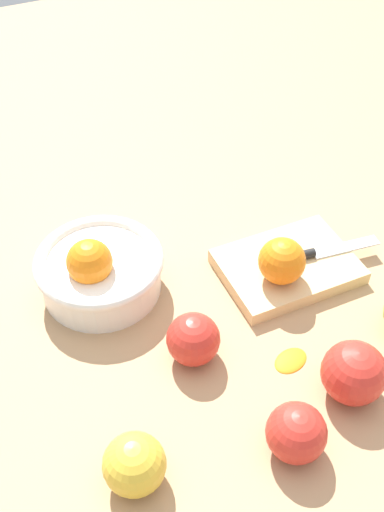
{
  "coord_description": "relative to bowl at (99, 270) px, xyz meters",
  "views": [
    {
      "loc": [
        -0.28,
        -0.5,
        0.71
      ],
      "look_at": [
        -0.0,
        0.1,
        0.04
      ],
      "focal_mm": 43.84,
      "sensor_mm": 36.0,
      "label": 1
    }
  ],
  "objects": [
    {
      "name": "apple_front_left",
      "position": [
        -0.06,
        -0.3,
        -0.0
      ],
      "size": [
        0.07,
        0.07,
        0.07
      ],
      "primitive_type": "sphere",
      "color": "gold",
      "rests_on": "ground_plane"
    },
    {
      "name": "ground_plane",
      "position": [
        0.14,
        -0.13,
        -0.04
      ],
      "size": [
        2.4,
        2.4,
        0.0
      ],
      "primitive_type": "plane",
      "color": "tan"
    },
    {
      "name": "apple_front_center",
      "position": [
        0.13,
        -0.35,
        -0.0
      ],
      "size": [
        0.07,
        0.07,
        0.07
      ],
      "primitive_type": "sphere",
      "color": "red",
      "rests_on": "ground_plane"
    },
    {
      "name": "apple_front_left_2",
      "position": [
        0.08,
        -0.17,
        -0.0
      ],
      "size": [
        0.07,
        0.07,
        0.07
      ],
      "primitive_type": "sphere",
      "color": "red",
      "rests_on": "ground_plane"
    },
    {
      "name": "orange_on_board",
      "position": [
        0.24,
        -0.11,
        0.02
      ],
      "size": [
        0.07,
        0.07,
        0.07
      ],
      "primitive_type": "sphere",
      "color": "orange",
      "rests_on": "cutting_board"
    },
    {
      "name": "knife",
      "position": [
        0.33,
        -0.09,
        -0.01
      ],
      "size": [
        0.16,
        0.03,
        0.01
      ],
      "color": "silver",
      "rests_on": "cutting_board"
    },
    {
      "name": "citrus_peel",
      "position": [
        0.19,
        -0.23,
        -0.04
      ],
      "size": [
        0.06,
        0.05,
        0.01
      ],
      "primitive_type": "ellipsoid",
      "rotation": [
        0.0,
        0.0,
        3.45
      ],
      "color": "orange",
      "rests_on": "ground_plane"
    },
    {
      "name": "bowl",
      "position": [
        0.0,
        0.0,
        0.0
      ],
      "size": [
        0.19,
        0.19,
        0.11
      ],
      "color": "white",
      "rests_on": "ground_plane"
    },
    {
      "name": "cutting_board",
      "position": [
        0.27,
        -0.09,
        -0.03
      ],
      "size": [
        0.2,
        0.15,
        0.02
      ],
      "primitive_type": "cube",
      "rotation": [
        0.0,
        0.0,
        -0.0
      ],
      "color": "#DBB77F",
      "rests_on": "ground_plane"
    },
    {
      "name": "apple_front_right",
      "position": [
        0.24,
        -0.31,
        0.0
      ],
      "size": [
        0.08,
        0.08,
        0.08
      ],
      "primitive_type": "sphere",
      "color": "red",
      "rests_on": "ground_plane"
    }
  ]
}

